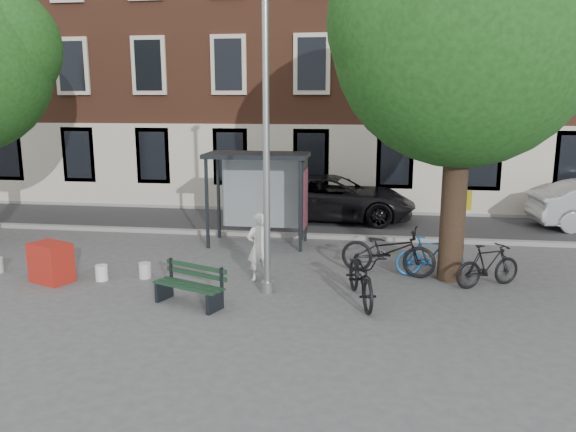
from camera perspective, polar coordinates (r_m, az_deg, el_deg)
The scene contains 19 objects.
ground at distance 12.20m, azimuth -2.11°, elevation -7.76°, with size 90.00×90.00×0.00m, color #4C4C4F.
road at distance 18.87m, azimuth 1.69°, elevation -0.71°, with size 40.00×4.00×0.01m, color #28282B.
curb_near at distance 16.93m, azimuth 0.92°, elevation -1.98°, with size 40.00×0.25×0.12m, color gray.
curb_far at distance 20.81m, azimuth 2.32°, elevation 0.61°, with size 40.00×0.25×0.12m, color gray.
building_row at distance 24.58m, azimuth 3.48°, elevation 18.55°, with size 30.00×8.00×14.00m, color brown.
lamppost at distance 11.58m, azimuth -2.21°, elevation 5.35°, with size 0.28×0.35×6.11m.
tree_right at distance 12.94m, azimuth 17.63°, elevation 18.07°, with size 5.76×5.60×8.20m.
bus_shelter at distance 15.80m, azimuth -1.67°, elevation 3.90°, with size 2.85×1.45×2.62m.
painter at distance 12.76m, azimuth -2.96°, elevation -3.16°, with size 0.58×0.38×1.59m, color silver.
bench at distance 11.55m, azimuth -9.90°, elevation -7.15°, with size 1.61×1.04×0.80m.
bike_a at distance 13.45m, azimuth 10.11°, elevation -3.46°, with size 0.78×2.24×1.18m, color black.
bike_b at distance 13.56m, azimuth 14.22°, elevation -3.96°, with size 0.46×1.62×0.97m, color #1A5394.
bike_c at distance 11.58m, azimuth 7.46°, elevation -6.08°, with size 0.72×2.07×1.09m, color black.
bike_d at distance 13.17m, azimuth 19.67°, elevation -4.75°, with size 0.46×1.63×0.98m, color black.
car_dark at distance 19.36m, azimuth 4.69°, elevation 1.86°, with size 2.54×5.51×1.53m, color black.
red_stand at distance 13.84m, azimuth -22.94°, elevation -4.39°, with size 0.90×0.60×0.90m, color #A92116.
bucket_a at distance 13.51m, azimuth -14.33°, elevation -5.37°, with size 0.28×0.28×0.36m, color silver.
bucket_c at distance 13.61m, azimuth -18.41°, elevation -5.50°, with size 0.28×0.28×0.36m, color white.
notice_sign at distance 13.68m, azimuth 17.37°, elevation 0.28°, with size 0.34×0.13×2.02m.
Camera 1 is at (2.09, -11.31, 4.06)m, focal length 35.00 mm.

